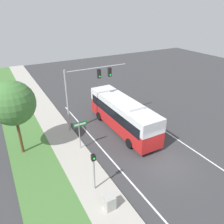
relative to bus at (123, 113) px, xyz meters
The scene contains 11 objects.
ground_plane 6.94m from the bus, 88.93° to the right, with size 80.00×80.00×0.00m, color #38383A.
sidewalk 9.21m from the bus, 132.32° to the right, with size 2.80×80.00×0.12m.
grass_verge 11.58m from the bus, 144.28° to the right, with size 3.60×80.00×0.10m.
lane_divider_near 7.76m from the bus, 117.52° to the right, with size 0.14×30.00×0.01m.
lane_divider_far 7.87m from the bus, 60.83° to the right, with size 0.14×30.00×0.01m.
bus is the anchor object (origin of this frame).
signal_gantry 4.69m from the bus, 140.00° to the left, with size 6.72×0.41×6.52m.
pedestrian_signal 8.72m from the bus, 134.79° to the right, with size 0.28×0.34×3.09m.
street_sign 5.24m from the bus, 167.82° to the right, with size 1.25×0.08×2.89m.
utility_cabinet 10.22m from the bus, 126.38° to the right, with size 0.67×0.63×0.99m.
roadside_tree 10.33m from the bus, behind, with size 3.64×3.64×6.56m.
Camera 1 is at (-10.84, -10.19, 11.93)m, focal length 35.00 mm.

